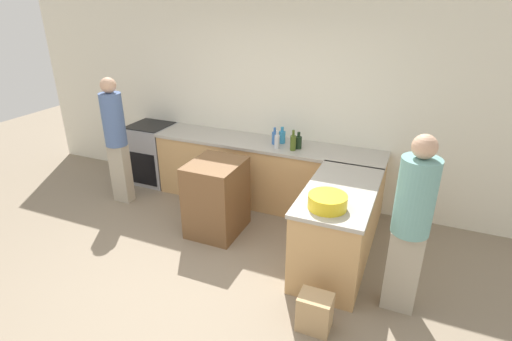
% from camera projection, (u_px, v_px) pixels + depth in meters
% --- Properties ---
extents(ground_plane, '(14.00, 14.00, 0.00)m').
position_uv_depth(ground_plane, '(189.00, 290.00, 3.93)').
color(ground_plane, gray).
extents(wall_back, '(8.00, 0.06, 2.70)m').
position_uv_depth(wall_back, '(276.00, 102.00, 5.35)').
color(wall_back, silver).
rests_on(wall_back, ground_plane).
extents(counter_back, '(3.11, 0.64, 0.89)m').
position_uv_depth(counter_back, '(266.00, 173.00, 5.43)').
color(counter_back, tan).
rests_on(counter_back, ground_plane).
extents(counter_peninsula, '(0.69, 1.40, 0.89)m').
position_uv_depth(counter_peninsula, '(337.00, 227.00, 4.17)').
color(counter_peninsula, tan).
rests_on(counter_peninsula, ground_plane).
extents(range_oven, '(0.62, 0.62, 0.90)m').
position_uv_depth(range_oven, '(153.00, 153.00, 6.11)').
color(range_oven, '#99999E').
rests_on(range_oven, ground_plane).
extents(island_table, '(0.59, 0.68, 0.90)m').
position_uv_depth(island_table, '(217.00, 197.00, 4.77)').
color(island_table, brown).
rests_on(island_table, ground_plane).
extents(mixing_bowl, '(0.36, 0.36, 0.13)m').
position_uv_depth(mixing_bowl, '(327.00, 202.00, 3.61)').
color(mixing_bowl, yellow).
rests_on(mixing_bowl, counter_peninsula).
extents(vinegar_bottle_clear, '(0.06, 0.06, 0.24)m').
position_uv_depth(vinegar_bottle_clear, '(277.00, 141.00, 5.02)').
color(vinegar_bottle_clear, silver).
rests_on(vinegar_bottle_clear, counter_back).
extents(dish_soap_bottle, '(0.09, 0.09, 0.22)m').
position_uv_depth(dish_soap_bottle, '(282.00, 137.00, 5.20)').
color(dish_soap_bottle, '#338CBF').
rests_on(dish_soap_bottle, counter_back).
extents(water_bottle_blue, '(0.07, 0.07, 0.22)m').
position_uv_depth(water_bottle_blue, '(275.00, 138.00, 5.17)').
color(water_bottle_blue, '#386BB7').
rests_on(water_bottle_blue, counter_back).
extents(wine_bottle_dark, '(0.08, 0.08, 0.21)m').
position_uv_depth(wine_bottle_dark, '(298.00, 142.00, 5.02)').
color(wine_bottle_dark, black).
rests_on(wine_bottle_dark, counter_back).
extents(olive_oil_bottle, '(0.07, 0.07, 0.26)m').
position_uv_depth(olive_oil_bottle, '(293.00, 142.00, 4.95)').
color(olive_oil_bottle, '#475B1E').
rests_on(olive_oil_bottle, counter_back).
extents(person_by_range, '(0.28, 0.28, 1.73)m').
position_uv_depth(person_by_range, '(116.00, 136.00, 5.29)').
color(person_by_range, '#ADA38E').
rests_on(person_by_range, ground_plane).
extents(person_at_peninsula, '(0.32, 0.32, 1.69)m').
position_uv_depth(person_at_peninsula, '(411.00, 221.00, 3.37)').
color(person_at_peninsula, '#ADA38E').
rests_on(person_at_peninsula, ground_plane).
extents(paper_bag, '(0.29, 0.22, 0.34)m').
position_uv_depth(paper_bag, '(315.00, 312.00, 3.43)').
color(paper_bag, tan).
rests_on(paper_bag, ground_plane).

